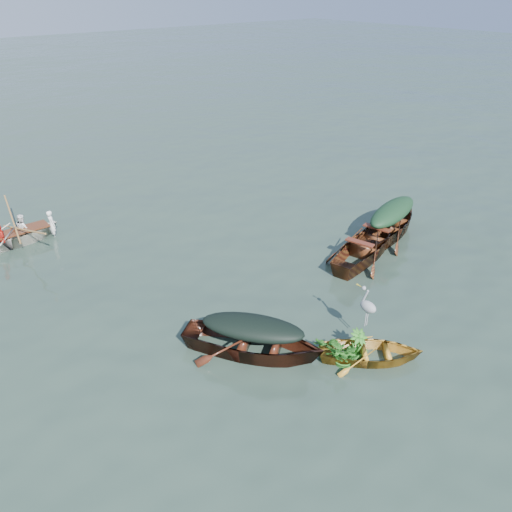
% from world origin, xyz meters
% --- Properties ---
extents(ground, '(140.00, 140.00, 0.00)m').
position_xyz_m(ground, '(0.00, 0.00, 0.00)').
color(ground, '#2D3F34').
rests_on(ground, ground).
extents(yellow_dinghy, '(2.73, 2.59, 0.68)m').
position_xyz_m(yellow_dinghy, '(-0.94, -1.77, 0.00)').
color(yellow_dinghy, '#BD8224').
rests_on(yellow_dinghy, ground).
extents(dark_covered_boat, '(3.44, 4.03, 0.99)m').
position_xyz_m(dark_covered_boat, '(-2.69, -0.09, 0.00)').
color(dark_covered_boat, '#41190F').
rests_on(dark_covered_boat, ground).
extents(green_tarp_boat, '(4.83, 2.48, 1.10)m').
position_xyz_m(green_tarp_boat, '(3.96, 1.49, 0.00)').
color(green_tarp_boat, '#4C2711').
rests_on(green_tarp_boat, ground).
extents(open_wooden_boat, '(4.78, 2.51, 1.08)m').
position_xyz_m(open_wooden_boat, '(2.43, 1.12, 0.00)').
color(open_wooden_boat, brown).
rests_on(open_wooden_boat, ground).
extents(rowed_boat, '(3.69, 1.15, 0.84)m').
position_xyz_m(rowed_boat, '(-5.01, 8.13, 0.00)').
color(rowed_boat, white).
rests_on(rowed_boat, ground).
extents(dark_tarp_cover, '(1.89, 2.21, 0.40)m').
position_xyz_m(dark_tarp_cover, '(-2.69, -0.09, 0.69)').
color(dark_tarp_cover, black).
rests_on(dark_tarp_cover, dark_covered_boat).
extents(green_tarp_cover, '(2.66, 1.37, 0.52)m').
position_xyz_m(green_tarp_cover, '(3.96, 1.49, 0.81)').
color(green_tarp_cover, '#14321B').
rests_on(green_tarp_cover, green_tarp_boat).
extents(thwart_benches, '(2.42, 1.39, 0.04)m').
position_xyz_m(thwart_benches, '(2.43, 1.12, 0.56)').
color(thwart_benches, '#501F12').
rests_on(thwart_benches, open_wooden_boat).
extents(heron, '(0.49, 0.47, 0.92)m').
position_xyz_m(heron, '(-0.62, -1.32, 0.80)').
color(heron, '#96999E').
rests_on(heron, yellow_dinghy).
extents(dinghy_weeds, '(1.14, 1.12, 0.60)m').
position_xyz_m(dinghy_weeds, '(-1.34, -1.39, 0.64)').
color(dinghy_weeds, '#1D6219').
rests_on(dinghy_weeds, yellow_dinghy).
extents(rowers, '(2.59, 1.03, 0.76)m').
position_xyz_m(rowers, '(-5.01, 8.13, 0.80)').
color(rowers, silver).
rests_on(rowers, rowed_boat).
extents(oars, '(0.64, 2.61, 0.06)m').
position_xyz_m(oars, '(-5.01, 8.13, 0.45)').
color(oars, olive).
rests_on(oars, rowed_boat).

